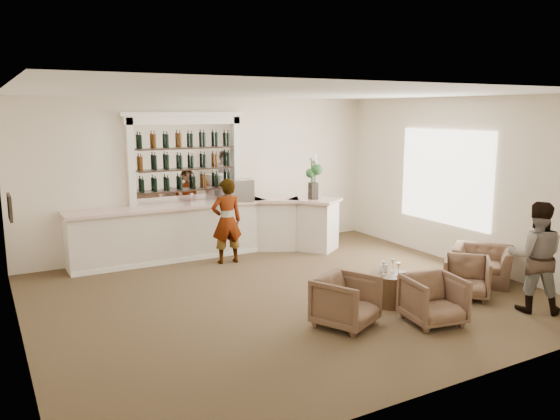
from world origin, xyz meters
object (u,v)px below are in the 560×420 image
(bar_counter, at_px, (210,229))
(guest, at_px, (535,257))
(armchair_right, at_px, (466,277))
(flower_vase, at_px, (313,174))
(espresso_machine, at_px, (240,190))
(cocktail_table, at_px, (390,289))
(armchair_left, at_px, (346,301))
(armchair_center, at_px, (433,300))
(sommelier, at_px, (227,221))
(armchair_far, at_px, (482,265))

(bar_counter, relative_size, guest, 3.36)
(armchair_right, distance_m, flower_vase, 4.07)
(espresso_machine, relative_size, flower_vase, 0.53)
(cocktail_table, bearing_deg, armchair_left, -161.71)
(armchair_center, height_order, armchair_right, armchair_center)
(espresso_machine, bearing_deg, bar_counter, -178.81)
(sommelier, height_order, flower_vase, flower_vase)
(cocktail_table, xyz_separation_m, armchair_left, (-1.13, -0.37, 0.11))
(espresso_machine, bearing_deg, cocktail_table, -73.26)
(armchair_far, bearing_deg, armchair_left, -119.83)
(cocktail_table, relative_size, guest, 0.36)
(armchair_left, distance_m, espresso_machine, 4.57)
(armchair_left, bearing_deg, cocktail_table, -7.08)
(armchair_left, relative_size, armchair_center, 1.03)
(bar_counter, xyz_separation_m, sommelier, (0.10, -0.65, 0.28))
(armchair_left, height_order, armchair_center, armchair_left)
(sommelier, distance_m, espresso_machine, 0.96)
(cocktail_table, distance_m, armchair_center, 0.91)
(armchair_left, relative_size, flower_vase, 0.83)
(cocktail_table, height_order, armchair_right, armchair_right)
(armchair_far, bearing_deg, sommelier, -171.99)
(cocktail_table, relative_size, espresso_machine, 1.18)
(guest, height_order, armchair_right, guest)
(bar_counter, bearing_deg, guest, -60.20)
(armchair_right, relative_size, espresso_machine, 1.44)
(armchair_far, bearing_deg, armchair_right, -102.02)
(armchair_center, bearing_deg, flower_vase, 90.67)
(bar_counter, relative_size, armchair_center, 7.38)
(armchair_far, relative_size, flower_vase, 1.03)
(sommelier, distance_m, armchair_far, 4.88)
(armchair_right, relative_size, flower_vase, 0.77)
(bar_counter, distance_m, flower_vase, 2.49)
(cocktail_table, relative_size, armchair_center, 0.78)
(guest, relative_size, armchair_far, 1.71)
(sommelier, distance_m, armchair_left, 3.88)
(cocktail_table, height_order, espresso_machine, espresso_machine)
(armchair_center, relative_size, flower_vase, 0.80)
(sommelier, relative_size, armchair_left, 2.14)
(flower_vase, bearing_deg, bar_counter, 162.56)
(guest, xyz_separation_m, armchair_left, (-2.85, 0.90, -0.49))
(sommelier, xyz_separation_m, armchair_center, (1.30, -4.38, -0.50))
(armchair_right, bearing_deg, flower_vase, 144.07)
(armchair_right, bearing_deg, cocktail_table, -148.67)
(armchair_center, bearing_deg, sommelier, 116.73)
(guest, distance_m, flower_vase, 4.90)
(guest, bearing_deg, armchair_center, 31.55)
(sommelier, bearing_deg, armchair_far, 141.60)
(armchair_center, bearing_deg, armchair_left, 165.41)
(cocktail_table, xyz_separation_m, espresso_machine, (-0.70, 4.06, 1.12))
(armchair_center, distance_m, espresso_machine, 5.12)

